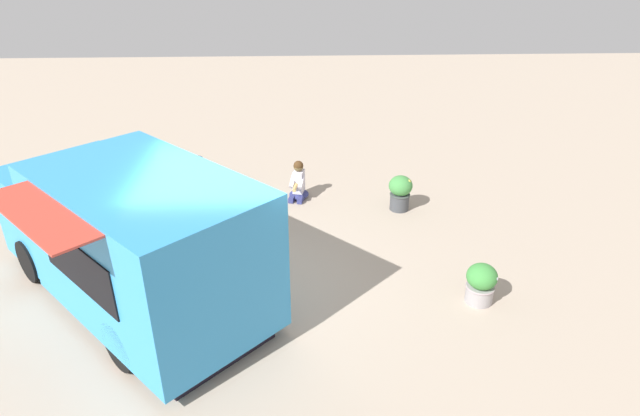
{
  "coord_description": "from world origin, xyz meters",
  "views": [
    {
      "loc": [
        -7.31,
        -1.06,
        5.32
      ],
      "look_at": [
        1.11,
        -1.41,
        1.05
      ],
      "focal_mm": 30.19,
      "sensor_mm": 36.0,
      "label": 1
    }
  ],
  "objects_px": {
    "person_customer": "(298,184)",
    "planter_flowering_near": "(481,283)",
    "food_truck": "(130,239)",
    "trash_bin": "(195,175)",
    "planter_flowering_far": "(400,191)"
  },
  "relations": [
    {
      "from": "food_truck",
      "to": "trash_bin",
      "type": "relative_size",
      "value": 5.93
    },
    {
      "from": "food_truck",
      "to": "trash_bin",
      "type": "bearing_deg",
      "value": -4.02
    },
    {
      "from": "person_customer",
      "to": "planter_flowering_far",
      "type": "distance_m",
      "value": 2.29
    },
    {
      "from": "planter_flowering_far",
      "to": "trash_bin",
      "type": "relative_size",
      "value": 0.88
    },
    {
      "from": "food_truck",
      "to": "planter_flowering_near",
      "type": "bearing_deg",
      "value": -93.59
    },
    {
      "from": "planter_flowering_near",
      "to": "person_customer",
      "type": "bearing_deg",
      "value": 35.79
    },
    {
      "from": "planter_flowering_far",
      "to": "trash_bin",
      "type": "height_order",
      "value": "trash_bin"
    },
    {
      "from": "person_customer",
      "to": "planter_flowering_near",
      "type": "xyz_separation_m",
      "value": [
        -4.02,
        -2.9,
        0.02
      ]
    },
    {
      "from": "person_customer",
      "to": "trash_bin",
      "type": "bearing_deg",
      "value": 82.03
    },
    {
      "from": "person_customer",
      "to": "planter_flowering_near",
      "type": "relative_size",
      "value": 1.27
    },
    {
      "from": "planter_flowering_near",
      "to": "trash_bin",
      "type": "relative_size",
      "value": 0.78
    },
    {
      "from": "person_customer",
      "to": "planter_flowering_near",
      "type": "height_order",
      "value": "person_customer"
    },
    {
      "from": "trash_bin",
      "to": "planter_flowering_far",
      "type": "bearing_deg",
      "value": -102.54
    },
    {
      "from": "person_customer",
      "to": "planter_flowering_far",
      "type": "bearing_deg",
      "value": -107.31
    },
    {
      "from": "person_customer",
      "to": "trash_bin",
      "type": "distance_m",
      "value": 2.38
    }
  ]
}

